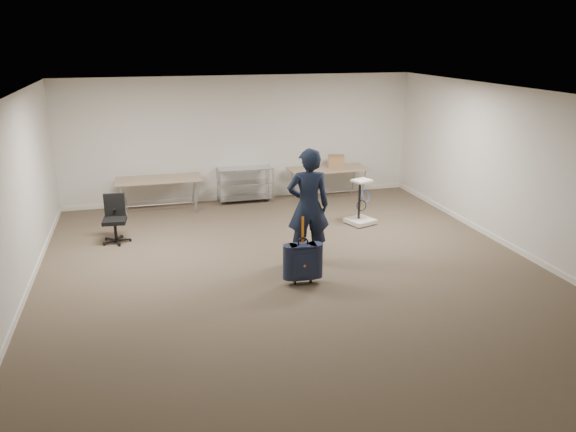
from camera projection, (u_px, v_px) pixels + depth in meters
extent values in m
plane|color=#4C3D2E|center=(295.00, 273.00, 8.96)|extent=(9.00, 9.00, 0.00)
plane|color=beige|center=(242.00, 139.00, 12.68)|extent=(8.00, 0.00, 8.00)
plane|color=beige|center=(450.00, 331.00, 4.40)|extent=(8.00, 0.00, 8.00)
plane|color=beige|center=(9.00, 208.00, 7.55)|extent=(0.00, 9.00, 9.00)
plane|color=beige|center=(522.00, 173.00, 9.52)|extent=(0.00, 9.00, 9.00)
plane|color=silver|center=(295.00, 95.00, 8.11)|extent=(8.00, 8.00, 0.00)
cube|color=silver|center=(243.00, 196.00, 13.08)|extent=(8.00, 0.02, 0.10)
cube|color=silver|center=(25.00, 299.00, 7.97)|extent=(0.02, 9.00, 0.10)
cube|color=silver|center=(512.00, 247.00, 9.93)|extent=(0.02, 9.00, 0.10)
cube|color=#8C7256|center=(159.00, 179.00, 11.91)|extent=(1.80, 0.75, 0.03)
cylinder|color=#93969B|center=(161.00, 205.00, 12.09)|extent=(1.50, 0.02, 0.02)
cylinder|color=#93969B|center=(124.00, 202.00, 11.56)|extent=(0.13, 0.04, 0.69)
cylinder|color=#93969B|center=(197.00, 197.00, 11.93)|extent=(0.13, 0.04, 0.69)
cylinder|color=#93969B|center=(124.00, 195.00, 12.12)|extent=(0.13, 0.04, 0.69)
cylinder|color=#93969B|center=(194.00, 190.00, 12.49)|extent=(0.13, 0.04, 0.69)
cube|color=#8C7256|center=(328.00, 169.00, 12.85)|extent=(1.80, 0.75, 0.03)
cylinder|color=#93969B|center=(328.00, 192.00, 13.02)|extent=(1.50, 0.02, 0.02)
cylinder|color=#93969B|center=(300.00, 190.00, 12.50)|extent=(0.13, 0.04, 0.69)
cylinder|color=#93969B|center=(363.00, 185.00, 12.87)|extent=(0.13, 0.04, 0.69)
cylinder|color=#93969B|center=(293.00, 183.00, 13.05)|extent=(0.13, 0.04, 0.69)
cylinder|color=#93969B|center=(354.00, 179.00, 13.42)|extent=(0.13, 0.04, 0.69)
cylinder|color=silver|center=(220.00, 189.00, 12.35)|extent=(0.02, 0.02, 0.80)
cylinder|color=silver|center=(273.00, 185.00, 12.65)|extent=(0.02, 0.02, 0.80)
cylinder|color=silver|center=(217.00, 184.00, 12.77)|extent=(0.02, 0.02, 0.80)
cylinder|color=silver|center=(269.00, 181.00, 13.06)|extent=(0.02, 0.02, 0.80)
cube|color=silver|center=(245.00, 197.00, 12.80)|extent=(1.20, 0.45, 0.02)
cube|color=silver|center=(245.00, 183.00, 12.69)|extent=(1.20, 0.45, 0.02)
cube|color=silver|center=(245.00, 168.00, 12.59)|extent=(1.20, 0.45, 0.01)
imported|color=black|center=(308.00, 206.00, 9.16)|extent=(0.75, 0.54, 1.92)
cube|color=black|center=(303.00, 261.00, 8.46)|extent=(0.40, 0.25, 0.54)
cube|color=black|center=(302.00, 278.00, 8.57)|extent=(0.36, 0.18, 0.03)
cylinder|color=black|center=(295.00, 282.00, 8.54)|extent=(0.03, 0.07, 0.07)
cylinder|color=black|center=(311.00, 281.00, 8.59)|extent=(0.03, 0.07, 0.07)
torus|color=black|center=(303.00, 243.00, 8.37)|extent=(0.17, 0.03, 0.17)
cube|color=orange|center=(303.00, 230.00, 8.33)|extent=(0.04, 0.01, 0.41)
cylinder|color=black|center=(116.00, 240.00, 10.29)|extent=(0.53, 0.53, 0.08)
cylinder|color=black|center=(116.00, 231.00, 10.24)|extent=(0.05, 0.05, 0.35)
cube|color=black|center=(115.00, 221.00, 10.18)|extent=(0.44, 0.44, 0.07)
cube|color=black|center=(114.00, 205.00, 10.28)|extent=(0.37, 0.08, 0.42)
cube|color=beige|center=(360.00, 221.00, 11.31)|extent=(0.63, 0.63, 0.08)
cylinder|color=black|center=(355.00, 227.00, 11.09)|extent=(0.06, 0.06, 0.04)
cylinder|color=black|center=(360.00, 199.00, 11.22)|extent=(0.05, 0.05, 0.79)
cube|color=beige|center=(362.00, 181.00, 11.05)|extent=(0.43, 0.40, 0.04)
torus|color=blue|center=(365.00, 196.00, 11.08)|extent=(0.27, 0.18, 0.24)
cube|color=olive|center=(336.00, 161.00, 12.92)|extent=(0.43, 0.37, 0.27)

